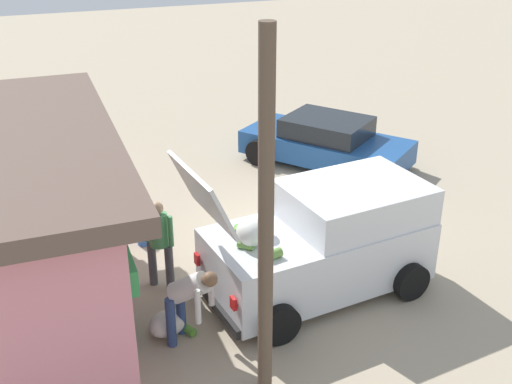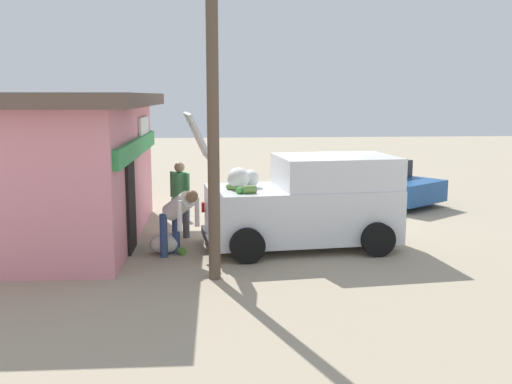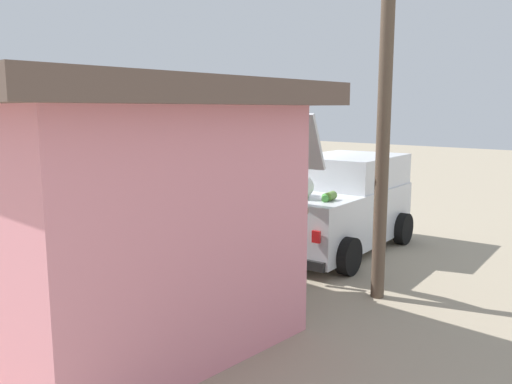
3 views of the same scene
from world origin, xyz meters
name	(u,v)px [view 1 (image 1 of 3)]	position (x,y,z in m)	size (l,w,h in m)	color
ground_plane	(287,235)	(0.00, 0.00, 0.00)	(60.00, 60.00, 0.00)	tan
delivery_van	(325,241)	(-1.96, 0.18, 0.94)	(2.53, 4.40, 2.78)	silver
parked_sedan	(326,142)	(3.12, -2.44, 0.60)	(4.49, 3.99, 1.26)	#1E4C8C
vendor_standing	(159,238)	(-0.90, 2.85, 0.97)	(0.48, 0.48, 1.67)	#4C4C51
customer_bending	(188,296)	(-2.60, 2.80, 0.85)	(0.76, 0.77, 1.36)	navy
unloaded_banana_pile	(168,324)	(-2.27, 3.07, 0.19)	(0.65, 0.80, 0.41)	silver
paint_bucket	(144,237)	(0.70, 2.84, 0.16)	(0.27, 0.27, 0.31)	blue
utility_pole	(266,231)	(-4.01, 2.11, 2.56)	(0.20, 0.20, 5.13)	brown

